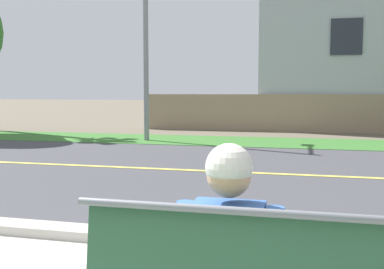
{
  "coord_description": "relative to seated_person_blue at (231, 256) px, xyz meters",
  "views": [
    {
      "loc": [
        1.43,
        -1.77,
        1.49
      ],
      "look_at": [
        0.17,
        3.3,
        1.0
      ],
      "focal_mm": 42.61,
      "sensor_mm": 36.0,
      "label": 1
    }
  ],
  "objects": [
    {
      "name": "seated_person_blue",
      "position": [
        0.0,
        0.0,
        0.0
      ],
      "size": [
        0.52,
        0.68,
        1.25
      ],
      "color": "#333D56",
      "rests_on": "ground_plane"
    },
    {
      "name": "street_asphalt",
      "position": [
        -1.09,
        6.09,
        -0.67
      ],
      "size": [
        52.0,
        8.0,
        0.01
      ],
      "primitive_type": "cube",
      "color": "#424247",
      "rests_on": "ground_plane"
    },
    {
      "name": "road_centre_line",
      "position": [
        -1.09,
        6.09,
        -0.67
      ],
      "size": [
        48.0,
        0.14,
        0.01
      ],
      "primitive_type": "cube",
      "color": "#E0CC4C",
      "rests_on": "ground_plane"
    },
    {
      "name": "ground_plane",
      "position": [
        -1.09,
        7.59,
        -0.68
      ],
      "size": [
        140.0,
        140.0,
        0.0
      ],
      "primitive_type": "plane",
      "color": "#665B4C"
    },
    {
      "name": "streetlamp",
      "position": [
        -4.37,
        11.17,
        3.08
      ],
      "size": [
        0.24,
        2.1,
        6.53
      ],
      "color": "gray",
      "rests_on": "ground_plane"
    },
    {
      "name": "far_verge_grass",
      "position": [
        -1.09,
        11.36,
        -0.67
      ],
      "size": [
        48.0,
        2.8,
        0.02
      ],
      "primitive_type": "cube",
      "color": "#38702D",
      "rests_on": "ground_plane"
    },
    {
      "name": "garden_wall",
      "position": [
        0.62,
        15.29,
        0.02
      ],
      "size": [
        13.0,
        0.36,
        1.4
      ],
      "primitive_type": "cube",
      "color": "gray",
      "rests_on": "ground_plane"
    },
    {
      "name": "curb_edge",
      "position": [
        -1.09,
        1.94,
        -0.62
      ],
      "size": [
        44.0,
        0.3,
        0.11
      ],
      "primitive_type": "cube",
      "color": "#ADA89E",
      "rests_on": "ground_plane"
    }
  ]
}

